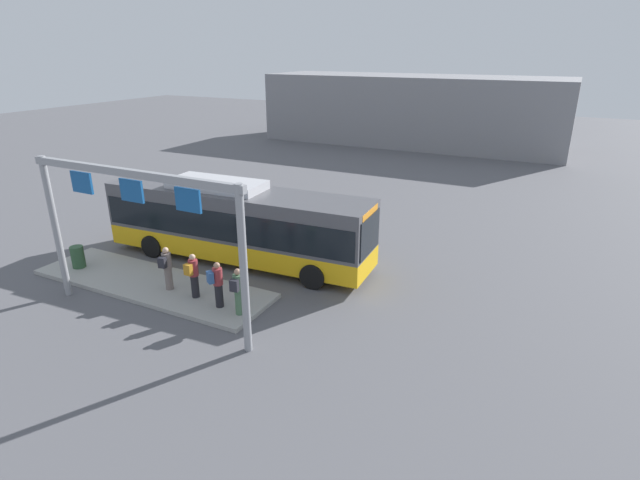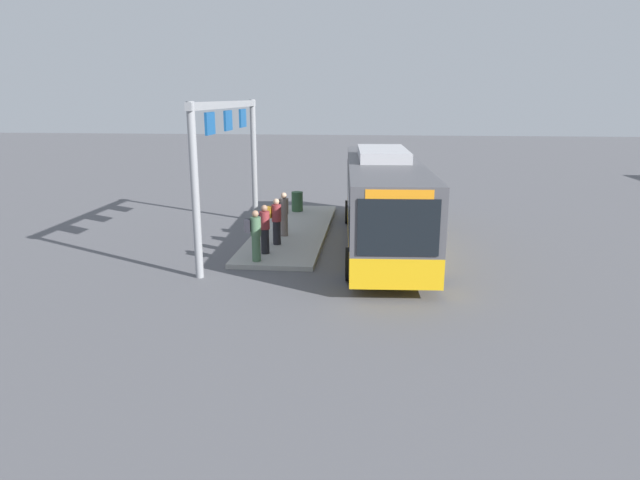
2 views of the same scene
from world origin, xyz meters
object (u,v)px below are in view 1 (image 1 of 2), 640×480
person_boarding (238,291)px  trash_bin (78,257)px  person_waiting_near (217,284)px  person_waiting_mid (193,275)px  person_waiting_far (167,267)px  bus_main (237,220)px

person_boarding → trash_bin: (-8.15, 0.22, -0.44)m
person_boarding → person_waiting_near: (-0.94, 0.11, 0.00)m
trash_bin → person_waiting_near: bearing=-0.9°
person_waiting_near → person_waiting_mid: bearing=113.1°
person_waiting_mid → trash_bin: size_ratio=1.86×
trash_bin → person_waiting_far: bearing=1.6°
person_waiting_mid → trash_bin: 6.03m
trash_bin → person_waiting_mid: bearing=0.7°
person_waiting_mid → trash_bin: bearing=91.5°
bus_main → person_waiting_far: bearing=-100.6°
person_waiting_near → trash_bin: person_waiting_near is taller
bus_main → person_waiting_far: bus_main is taller
person_waiting_mid → person_boarding: bearing=-97.0°
person_waiting_far → person_boarding: bearing=-103.7°
person_waiting_near → trash_bin: 7.23m
bus_main → person_waiting_near: (2.00, -3.98, -0.76)m
person_waiting_near → person_waiting_far: size_ratio=1.00×
person_waiting_far → person_waiting_mid: bearing=-100.5°
person_boarding → person_waiting_far: (-3.43, 0.35, 0.00)m
person_waiting_mid → person_waiting_far: (-1.29, 0.06, 0.00)m
bus_main → person_boarding: 5.10m
person_waiting_near → trash_bin: (-7.21, 0.11, -0.44)m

